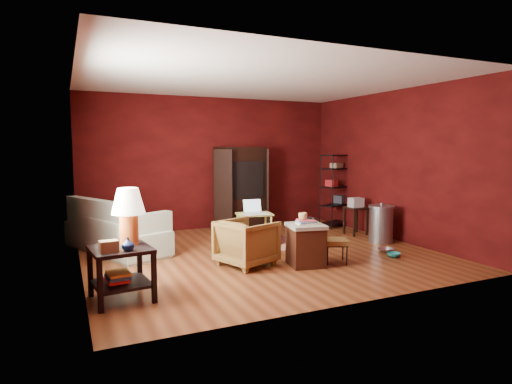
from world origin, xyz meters
TOP-DOWN VIEW (x-y plane):
  - room at (-0.04, -0.01)m, footprint 5.54×5.04m
  - sofa at (-2.16, 1.14)m, footprint 1.40×2.22m
  - armchair at (-0.49, -0.56)m, footprint 0.90×0.93m
  - pet_bowl_steel at (1.95, -0.77)m, footprint 0.26×0.08m
  - pet_bowl_turquoise at (1.84, -1.08)m, footprint 0.22×0.08m
  - vase at (-2.31, -1.49)m, footprint 0.18×0.18m
  - mug at (0.25, -0.92)m, footprint 0.16×0.14m
  - side_table at (-2.31, -1.24)m, footprint 0.71×0.71m
  - sofa_cushions at (-2.19, 1.09)m, footprint 1.52×2.11m
  - hamper at (0.29, -0.94)m, footprint 0.59×0.59m
  - footstool at (0.78, -0.99)m, footprint 0.47×0.47m
  - rug_round at (0.59, 0.59)m, footprint 1.55×1.55m
  - rug_oriental at (0.35, 0.76)m, footprint 1.59×1.44m
  - laptop_desk at (0.24, 0.82)m, footprint 0.68×0.56m
  - tv_armoire at (0.56, 2.23)m, footprint 1.36×0.86m
  - wire_shelving at (2.54, 1.52)m, footprint 0.84×0.59m
  - small_stand at (2.37, 0.61)m, footprint 0.38×0.38m
  - trash_can at (2.36, -0.16)m, footprint 0.58×0.58m

SIDE VIEW (x-z plane):
  - rug_round at x=0.59m, z-range 0.00..0.01m
  - rug_oriental at x=0.35m, z-range 0.01..0.02m
  - pet_bowl_turquoise at x=1.84m, z-range 0.00..0.22m
  - pet_bowl_steel at x=1.95m, z-range 0.00..0.25m
  - footstool at x=0.78m, z-range 0.13..0.50m
  - hamper at x=0.29m, z-range -0.03..0.68m
  - trash_can at x=2.36m, z-range -0.02..0.72m
  - armchair at x=-0.49m, z-range 0.00..0.75m
  - sofa_cushions at x=-2.19m, z-range -0.01..0.82m
  - sofa at x=-2.16m, z-range 0.00..0.84m
  - laptop_desk at x=0.24m, z-range 0.09..0.87m
  - small_stand at x=2.37m, z-range 0.18..0.92m
  - vase at x=-2.31m, z-range 0.61..0.75m
  - mug at x=0.25m, z-range 0.69..0.82m
  - side_table at x=-2.31m, z-range 0.13..1.40m
  - wire_shelving at x=2.54m, z-range 0.08..1.66m
  - tv_armoire at x=0.56m, z-range 0.04..1.79m
  - room at x=-0.04m, z-range -0.02..2.82m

